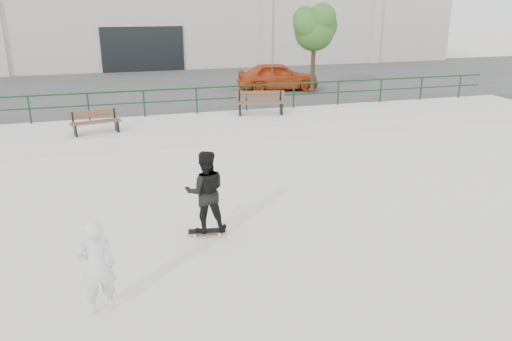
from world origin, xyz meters
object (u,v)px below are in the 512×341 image
object	(u,v)px
bench_right	(260,103)
tree	(315,26)
standing_skater	(206,192)
seated_skater	(97,267)
bench_left	(95,122)
red_car	(278,76)
skateboard	(207,231)

from	to	relation	value
bench_right	tree	bearing A→B (deg)	57.17
standing_skater	seated_skater	size ratio (longest dim) A/B	1.12
bench_right	tree	world-z (taller)	tree
standing_skater	bench_left	bearing A→B (deg)	-66.53
bench_left	red_car	world-z (taller)	red_car
standing_skater	seated_skater	xyz separation A→B (m)	(-2.14, -2.21, -0.19)
skateboard	seated_skater	size ratio (longest dim) A/B	0.51
skateboard	seated_skater	xyz separation A→B (m)	(-2.14, -2.21, 0.71)
bench_right	red_car	xyz separation A→B (m)	(2.43, 5.04, 0.23)
seated_skater	bench_left	bearing A→B (deg)	-97.80
red_car	skateboard	world-z (taller)	red_car
bench_left	seated_skater	bearing A→B (deg)	-101.36
red_car	standing_skater	distance (m)	15.23
tree	skateboard	world-z (taller)	tree
bench_right	red_car	size ratio (longest dim) A/B	0.51
bench_left	red_car	xyz separation A→B (m)	(8.54, 6.33, 0.30)
tree	standing_skater	world-z (taller)	tree
tree	seated_skater	bearing A→B (deg)	-123.36
tree	standing_skater	size ratio (longest dim) A/B	2.35
bench_left	red_car	distance (m)	10.63
standing_skater	skateboard	bearing A→B (deg)	-173.14
skateboard	bench_right	bearing A→B (deg)	76.06
bench_left	tree	xyz separation A→B (m)	(9.86, 5.06, 2.71)
tree	skateboard	size ratio (longest dim) A/B	5.12
skateboard	seated_skater	world-z (taller)	seated_skater
bench_right	skateboard	xyz separation A→B (m)	(-3.86, -8.83, -0.87)
skateboard	tree	bearing A→B (deg)	68.54
skateboard	standing_skater	bearing A→B (deg)	-170.34
seated_skater	tree	bearing A→B (deg)	-131.80
skateboard	red_car	bearing A→B (deg)	75.28
tree	bench_left	bearing A→B (deg)	-152.82
standing_skater	seated_skater	bearing A→B (deg)	52.73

